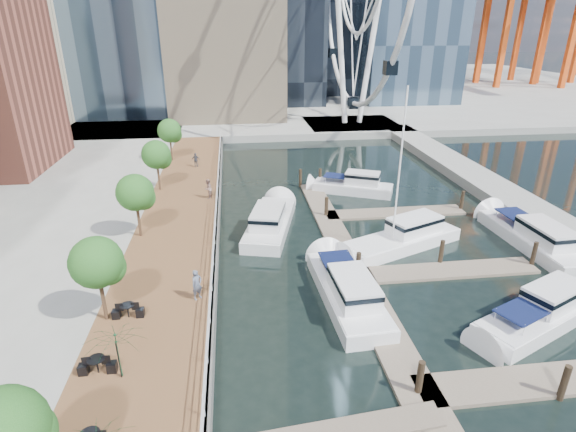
{
  "coord_description": "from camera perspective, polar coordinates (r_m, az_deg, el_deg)",
  "views": [
    {
      "loc": [
        -4.49,
        -16.23,
        14.91
      ],
      "look_at": [
        -1.04,
        11.61,
        3.0
      ],
      "focal_mm": 28.0,
      "sensor_mm": 36.0,
      "label": 1
    }
  ],
  "objects": [
    {
      "name": "railing",
      "position": [
        34.01,
        -9.21,
        -0.49
      ],
      "size": [
        0.1,
        60.0,
        1.05
      ],
      "primitive_type": null,
      "color": "white",
      "rests_on": "boardwalk"
    },
    {
      "name": "land_far",
      "position": [
        119.19,
        -5.06,
        15.97
      ],
      "size": [
        200.0,
        114.0,
        1.0
      ],
      "primitive_type": "cube",
      "color": "gray",
      "rests_on": "ground"
    },
    {
      "name": "pedestrian_near",
      "position": [
        25.27,
        -11.49,
        -8.55
      ],
      "size": [
        0.76,
        0.74,
        1.76
      ],
      "primitive_type": "imported",
      "rotation": [
        0.0,
        0.0,
        0.71
      ],
      "color": "#4D5466",
      "rests_on": "boardwalk"
    },
    {
      "name": "breakwater",
      "position": [
        46.04,
        25.55,
        2.44
      ],
      "size": [
        4.0,
        60.0,
        1.0
      ],
      "primitive_type": "cube",
      "color": "gray",
      "rests_on": "ground"
    },
    {
      "name": "pedestrian_far",
      "position": [
        49.13,
        -11.62,
        6.99
      ],
      "size": [
        0.89,
        0.4,
        1.5
      ],
      "primitive_type": "imported",
      "rotation": [
        0.0,
        0.0,
        3.1
      ],
      "color": "#353842",
      "rests_on": "boardwalk"
    },
    {
      "name": "floating_docks",
      "position": [
        32.4,
        16.43,
        -4.44
      ],
      "size": [
        16.0,
        34.0,
        2.6
      ],
      "color": "#6D6051",
      "rests_on": "ground"
    },
    {
      "name": "cafe_tables",
      "position": [
        20.51,
        -23.38,
        -20.64
      ],
      "size": [
        2.5,
        13.7,
        0.74
      ],
      "color": "black",
      "rests_on": "ground"
    },
    {
      "name": "ground",
      "position": [
        22.49,
        6.63,
        -18.71
      ],
      "size": [
        520.0,
        520.0,
        0.0
      ],
      "primitive_type": "plane",
      "color": "black",
      "rests_on": "ground"
    },
    {
      "name": "pedestrian_mid",
      "position": [
        39.66,
        -10.13,
        3.43
      ],
      "size": [
        0.83,
        0.97,
        1.73
      ],
      "primitive_type": "imported",
      "rotation": [
        0.0,
        0.0,
        -1.81
      ],
      "color": "gray",
      "rests_on": "boardwalk"
    },
    {
      "name": "yacht_foreground",
      "position": [
        28.38,
        29.06,
        -11.99
      ],
      "size": [
        9.32,
        5.96,
        2.15
      ],
      "primitive_type": null,
      "rotation": [
        0.0,
        0.0,
        1.99
      ],
      "color": "silver",
      "rests_on": "ground"
    },
    {
      "name": "seawall",
      "position": [
        34.42,
        -8.93,
        -2.04
      ],
      "size": [
        0.25,
        60.0,
        1.0
      ],
      "primitive_type": "cube",
      "color": "#595954",
      "rests_on": "ground"
    },
    {
      "name": "pier",
      "position": [
        72.14,
        8.08,
        11.26
      ],
      "size": [
        14.0,
        12.0,
        1.0
      ],
      "primitive_type": "cube",
      "color": "gray",
      "rests_on": "ground"
    },
    {
      "name": "moored_yachts",
      "position": [
        32.67,
        14.57,
        -4.96
      ],
      "size": [
        23.18,
        38.94,
        11.5
      ],
      "color": "white",
      "rests_on": "ground"
    },
    {
      "name": "port_cranes",
      "position": [
        133.24,
        28.07,
        22.76
      ],
      "size": [
        40.0,
        52.0,
        38.0
      ],
      "color": "#D84C14",
      "rests_on": "ground"
    },
    {
      "name": "street_trees",
      "position": [
        32.77,
        -18.85,
        2.82
      ],
      "size": [
        2.6,
        42.6,
        4.6
      ],
      "color": "#3F2B1C",
      "rests_on": "ground"
    },
    {
      "name": "boardwalk",
      "position": [
        34.68,
        -13.89,
        -2.27
      ],
      "size": [
        6.0,
        60.0,
        1.0
      ],
      "primitive_type": "cube",
      "color": "brown",
      "rests_on": "ground"
    }
  ]
}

